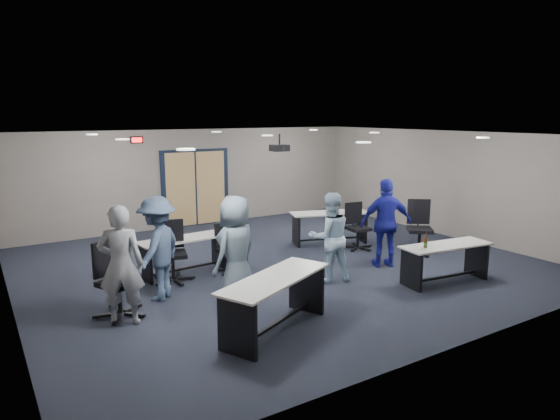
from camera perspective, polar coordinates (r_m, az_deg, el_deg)
floor at (r=10.58m, az=0.01°, el=-6.18°), size 10.00×10.00×0.00m
back_wall at (r=14.24m, az=-9.70°, el=3.66°), size 10.00×0.04×2.70m
front_wall at (r=6.97m, az=20.17°, el=-4.43°), size 10.00×0.04×2.70m
left_wall at (r=8.75m, az=-28.94°, el=-2.10°), size 0.04×9.00×2.70m
right_wall at (r=13.58m, az=18.20°, el=2.92°), size 0.04×9.00×2.70m
ceiling at (r=10.12m, az=0.01°, el=8.58°), size 10.00×9.00×0.04m
double_door at (r=14.25m, az=-9.61°, el=2.45°), size 2.00×0.07×2.20m
exit_sign at (r=13.56m, az=-16.07°, el=7.71°), size 0.32×0.07×0.18m
ceiling_projector at (r=10.72m, az=-0.05°, el=7.13°), size 0.35×0.32×0.37m
ceiling_can_lights at (r=10.34m, az=-0.74°, el=8.47°), size 6.24×5.74×0.02m
table_front_left at (r=7.28m, az=-0.55°, el=-9.63°), size 2.12×1.46×0.82m
table_front_right at (r=9.84m, az=18.36°, el=-5.03°), size 1.85×0.81×1.00m
table_back_left at (r=10.02m, az=-10.93°, el=-4.45°), size 1.81×0.73×0.72m
table_back_right at (r=12.20m, az=5.72°, el=-1.37°), size 2.00×1.21×0.89m
chair_back_a at (r=9.57m, az=-12.19°, el=-4.73°), size 0.88×0.88×1.15m
chair_back_b at (r=9.99m, az=-5.82°, el=-4.39°), size 0.66×0.66×0.97m
chair_back_d at (r=11.74m, az=8.93°, el=-1.88°), size 0.77×0.77×1.08m
chair_loose_left at (r=8.17m, az=-17.98°, el=-7.60°), size 1.00×1.00×1.19m
chair_loose_right at (r=11.65m, az=15.69°, el=-1.93°), size 1.06×1.06×1.21m
person_gray at (r=7.79m, az=-17.71°, el=-6.03°), size 0.79×0.68×1.83m
person_plaid at (r=8.21m, az=-5.07°, el=-4.65°), size 1.06×0.90×1.83m
person_lightblue at (r=9.38m, az=5.71°, el=-3.12°), size 0.97×0.84×1.69m
person_navy at (r=10.44m, az=12.03°, el=-1.47°), size 1.16×0.85×1.83m
person_back at (r=8.66m, az=-13.78°, el=-4.29°), size 1.29×1.26×1.78m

